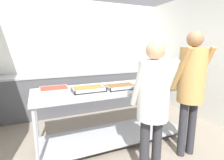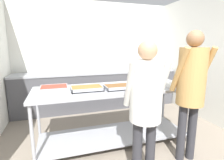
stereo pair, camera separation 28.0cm
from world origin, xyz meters
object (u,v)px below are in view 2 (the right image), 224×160
sauce_pan (149,84)px  water_bottle (130,65)px  serving_tray_vegetables (54,88)px  plate_stack (175,85)px  serving_tray_greens (87,88)px  guest_serving_left (191,83)px  serving_tray_roast (119,87)px  guest_serving_right (146,98)px

sauce_pan → water_bottle: water_bottle is taller
serving_tray_vegetables → plate_stack: (1.84, -0.36, -0.00)m
serving_tray_vegetables → serving_tray_greens: same height
plate_stack → water_bottle: 2.00m
serving_tray_vegetables → guest_serving_left: guest_serving_left is taller
serving_tray_roast → plate_stack: serving_tray_roast is taller
serving_tray_roast → serving_tray_greens: bearing=174.5°
serving_tray_roast → water_bottle: water_bottle is taller
serving_tray_vegetables → water_bottle: 2.52m
serving_tray_vegetables → water_bottle: (1.92, 1.64, 0.10)m
sauce_pan → guest_serving_left: size_ratio=0.26×
guest_serving_right → serving_tray_roast: bearing=92.2°
serving_tray_roast → guest_serving_left: 1.00m
plate_stack → water_bottle: water_bottle is taller
sauce_pan → serving_tray_vegetables: bearing=170.1°
plate_stack → serving_tray_roast: bearing=170.1°
sauce_pan → guest_serving_right: size_ratio=0.28×
serving_tray_roast → guest_serving_right: (0.03, -0.78, 0.06)m
plate_stack → guest_serving_right: bearing=-143.8°
guest_serving_left → sauce_pan: bearing=113.9°
guest_serving_left → water_bottle: size_ratio=7.46×
serving_tray_roast → guest_serving_left: guest_serving_left is taller
serving_tray_greens → sauce_pan: bearing=-5.3°
sauce_pan → plate_stack: bearing=-15.7°
guest_serving_left → serving_tray_greens: bearing=151.1°
serving_tray_roast → plate_stack: bearing=-9.9°
plate_stack → guest_serving_right: (-0.86, -0.63, 0.06)m
water_bottle → sauce_pan: bearing=-104.2°
serving_tray_vegetables → guest_serving_left: 1.91m
sauce_pan → plate_stack: sauce_pan is taller
plate_stack → guest_serving_right: 1.07m
plate_stack → guest_serving_left: 0.52m
sauce_pan → water_bottle: size_ratio=1.93×
serving_tray_vegetables → guest_serving_right: (0.98, -0.99, 0.06)m
serving_tray_vegetables → sauce_pan: 1.46m
guest_serving_right → serving_tray_vegetables: bearing=134.7°
guest_serving_right → plate_stack: bearing=36.2°
serving_tray_vegetables → serving_tray_roast: bearing=-12.3°
sauce_pan → guest_serving_right: 0.87m
serving_tray_roast → water_bottle: size_ratio=1.93×
serving_tray_greens → guest_serving_left: guest_serving_left is taller
plate_stack → guest_serving_left: size_ratio=0.16×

